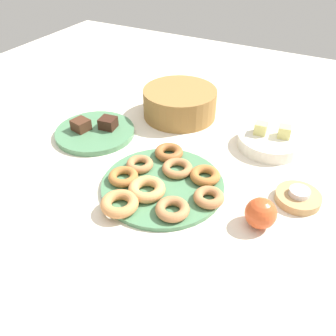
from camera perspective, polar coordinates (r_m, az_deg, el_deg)
ground_plane at (r=0.95m, az=-0.85°, el=-3.01°), size 2.40×2.40×0.00m
donut_plate at (r=0.94m, az=-0.86°, el=-2.73°), size 0.33×0.33×0.01m
donut_0 at (r=0.95m, az=5.99°, el=-1.19°), size 0.10×0.10×0.02m
donut_1 at (r=0.87m, az=-7.81°, el=-5.72°), size 0.12×0.12×0.03m
donut_2 at (r=0.85m, az=0.72°, el=-6.64°), size 0.11×0.11×0.02m
donut_3 at (r=0.97m, az=1.50°, el=-0.04°), size 0.11×0.11×0.02m
donut_4 at (r=0.99m, az=-4.57°, el=0.61°), size 0.08×0.08×0.02m
donut_5 at (r=0.88m, az=6.59°, el=-4.70°), size 0.11×0.11×0.02m
donut_6 at (r=0.95m, az=-7.22°, el=-1.39°), size 0.09×0.09×0.02m
donut_7 at (r=0.90m, az=-3.43°, el=-3.42°), size 0.13×0.13×0.03m
donut_8 at (r=1.03m, az=0.15°, el=2.53°), size 0.10×0.10×0.02m
cake_plate at (r=1.18m, az=-11.67°, el=5.68°), size 0.25×0.25×0.02m
brownie_near at (r=1.17m, az=-13.88°, el=6.76°), size 0.06×0.06×0.04m
brownie_far at (r=1.17m, az=-9.65°, el=7.17°), size 0.06×0.05×0.04m
candle_holder at (r=0.96m, az=20.21°, el=-4.51°), size 0.11×0.11×0.02m
tealight at (r=0.94m, az=20.44°, el=-3.67°), size 0.05×0.05×0.01m
basket at (r=1.25m, az=1.90°, el=10.45°), size 0.32×0.32×0.10m
fruit_bowl at (r=1.13m, az=16.09°, el=4.15°), size 0.20×0.20×0.04m
melon_chunk_left at (r=1.12m, az=14.73°, el=6.22°), size 0.04×0.04×0.04m
melon_chunk_right at (r=1.12m, az=18.27°, el=5.60°), size 0.04×0.04×0.04m
apple at (r=0.85m, az=14.72°, el=-7.07°), size 0.07×0.07×0.07m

